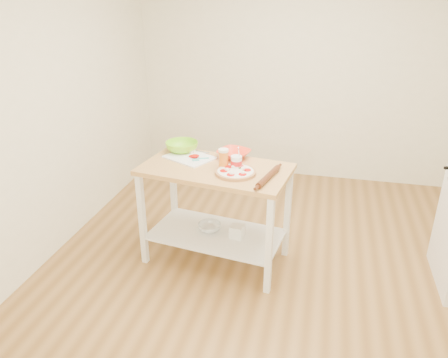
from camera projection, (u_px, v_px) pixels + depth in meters
name	position (u px, v px, depth m)	size (l,w,h in m)	color
room_shell	(278.00, 123.00, 3.25)	(4.04, 4.54, 2.74)	olive
prep_island	(216.00, 194.00, 3.74)	(1.31, 0.84, 0.90)	tan
pizza	(236.00, 172.00, 3.51)	(0.33, 0.33, 0.05)	tan
cutting_board	(190.00, 157.00, 3.83)	(0.49, 0.45, 0.04)	white
spatula	(200.00, 159.00, 3.77)	(0.14, 0.11, 0.01)	#43BCB3
knife	(192.00, 150.00, 3.97)	(0.27, 0.07, 0.01)	silver
orange_bowl	(234.00, 154.00, 3.83)	(0.27, 0.27, 0.07)	#F94427
green_bowl	(182.00, 147.00, 3.96)	(0.29, 0.29, 0.09)	#83DB1E
beer_pint	(223.00, 159.00, 3.59)	(0.08, 0.08, 0.17)	orange
yogurt_tub	(236.00, 162.00, 3.58)	(0.09, 0.09, 0.20)	white
rolling_pin	(268.00, 177.00, 3.40)	(0.05, 0.05, 0.41)	#582A14
shelf_glass_bowl	(209.00, 227.00, 3.94)	(0.21, 0.21, 0.07)	silver
shelf_bin	(237.00, 231.00, 3.82)	(0.11, 0.11, 0.11)	white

